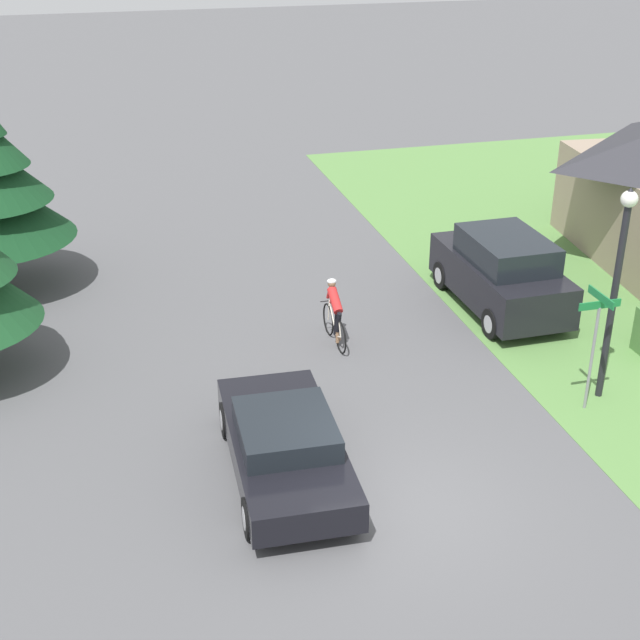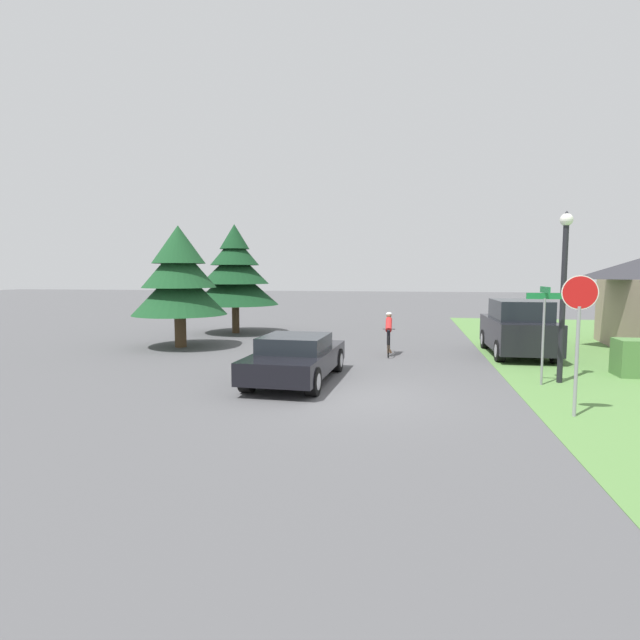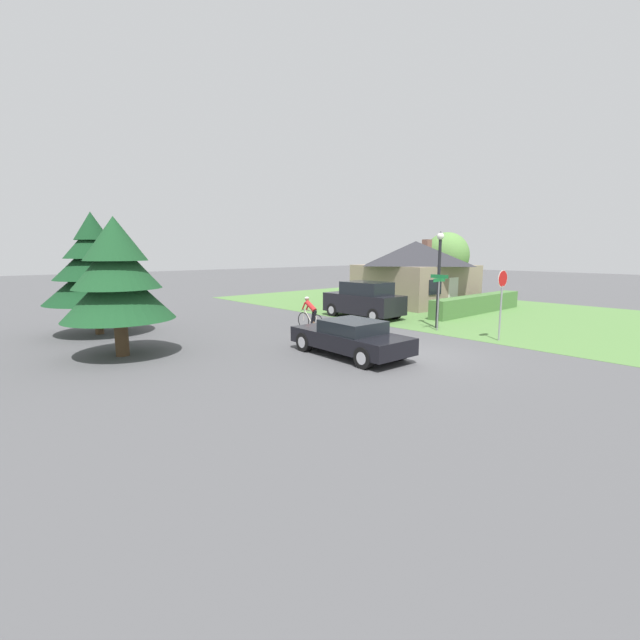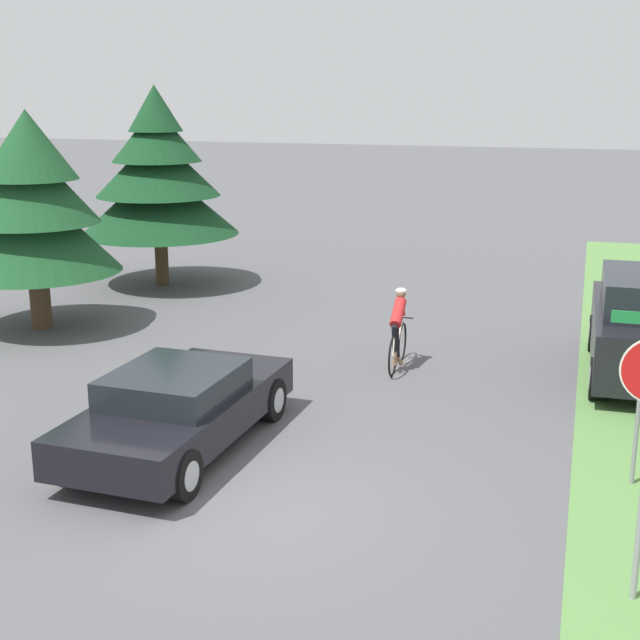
# 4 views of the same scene
# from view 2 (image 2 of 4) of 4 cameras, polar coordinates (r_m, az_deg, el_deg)

# --- Properties ---
(ground_plane) EXTENTS (140.00, 140.00, 0.00)m
(ground_plane) POSITION_cam_2_polar(r_m,az_deg,el_deg) (12.05, 3.61, -8.64)
(ground_plane) COLOR #515154
(sedan_left_lane) EXTENTS (2.10, 4.55, 1.26)m
(sedan_left_lane) POSITION_cam_2_polar(r_m,az_deg,el_deg) (13.51, -2.76, -4.35)
(sedan_left_lane) COLOR black
(sedan_left_lane) RESTS_ON ground
(cyclist) EXTENTS (0.44, 1.74, 1.54)m
(cyclist) POSITION_cam_2_polar(r_m,az_deg,el_deg) (17.91, 7.86, -1.70)
(cyclist) COLOR black
(cyclist) RESTS_ON ground
(parked_suv_right) EXTENTS (2.06, 4.46, 1.98)m
(parked_suv_right) POSITION_cam_2_polar(r_m,az_deg,el_deg) (19.00, 21.71, -0.92)
(parked_suv_right) COLOR black
(parked_suv_right) RESTS_ON ground
(stop_sign) EXTENTS (0.69, 0.07, 2.87)m
(stop_sign) POSITION_cam_2_polar(r_m,az_deg,el_deg) (11.22, 27.46, 0.17)
(stop_sign) COLOR gray
(stop_sign) RESTS_ON ground
(street_lamp) EXTENTS (0.33, 0.33, 4.53)m
(street_lamp) POSITION_cam_2_polar(r_m,az_deg,el_deg) (14.56, 26.10, 4.39)
(street_lamp) COLOR black
(street_lamp) RESTS_ON ground
(street_name_sign) EXTENTS (0.90, 0.90, 2.57)m
(street_name_sign) POSITION_cam_2_polar(r_m,az_deg,el_deg) (14.10, 24.22, 0.32)
(street_name_sign) COLOR gray
(street_name_sign) RESTS_ON ground
(conifer_tall_near) EXTENTS (3.68, 3.68, 4.77)m
(conifer_tall_near) POSITION_cam_2_polar(r_m,az_deg,el_deg) (20.37, -15.81, 4.76)
(conifer_tall_near) COLOR #4C3823
(conifer_tall_near) RESTS_ON ground
(conifer_tall_far) EXTENTS (4.20, 4.20, 5.27)m
(conifer_tall_far) POSITION_cam_2_polar(r_m,az_deg,el_deg) (24.62, -9.69, 5.22)
(conifer_tall_far) COLOR #4C3823
(conifer_tall_far) RESTS_ON ground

